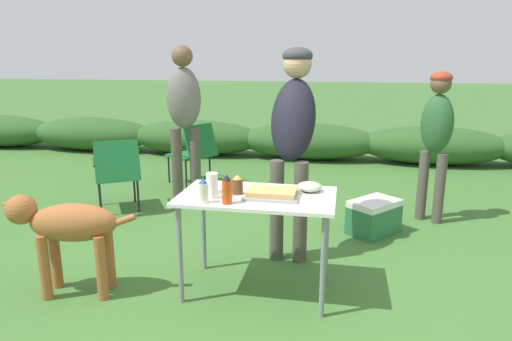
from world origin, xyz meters
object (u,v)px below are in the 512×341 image
plate_stack (217,188)px  beer_bottle (237,185)px  folding_table (257,205)px  standing_person_with_beanie (436,130)px  dog (66,227)px  mayo_bottle (203,191)px  hot_sauce_bottle (227,190)px  standing_person_in_navy_coat (293,127)px  camp_chair_near_hedge (117,171)px  paper_cup_stack (212,185)px  cooler_box (374,217)px  camp_chair_green_behind_table (193,150)px  food_tray (272,194)px  mixing_bowl (309,187)px  standing_person_in_olive_jacket (184,109)px

plate_stack → beer_bottle: beer_bottle is taller
folding_table → beer_bottle: beer_bottle is taller
standing_person_with_beanie → dog: standing_person_with_beanie is taller
beer_bottle → mayo_bottle: mayo_bottle is taller
hot_sauce_bottle → dog: 1.21m
standing_person_in_navy_coat → folding_table: bearing=-99.1°
camp_chair_near_hedge → paper_cup_stack: bearing=-77.0°
camp_chair_near_hedge → beer_bottle: bearing=-72.1°
mayo_bottle → dog: bearing=-177.0°
standing_person_with_beanie → cooler_box: bearing=-110.0°
standing_person_with_beanie → camp_chair_green_behind_table: 3.08m
food_tray → standing_person_in_navy_coat: size_ratio=0.22×
mayo_bottle → food_tray: bearing=26.4°
standing_person_with_beanie → dog: bearing=-112.5°
hot_sauce_bottle → standing_person_with_beanie: bearing=50.8°
food_tray → camp_chair_green_behind_table: camp_chair_green_behind_table is taller
standing_person_with_beanie → beer_bottle: bearing=-101.4°
beer_bottle → standing_person_with_beanie: (1.65, 1.81, 0.16)m
food_tray → dog: (-1.44, -0.27, -0.25)m
folding_table → camp_chair_near_hedge: size_ratio=1.32×
mixing_bowl → mayo_bottle: bearing=-148.6°
standing_person_in_olive_jacket → camp_chair_near_hedge: size_ratio=2.19×
camp_chair_near_hedge → plate_stack: bearing=-73.8°
food_tray → mixing_bowl: bearing=39.1°
hot_sauce_bottle → mayo_bottle: size_ratio=1.16×
beer_bottle → camp_chair_near_hedge: beer_bottle is taller
beer_bottle → dog: (-1.18, -0.30, -0.29)m
camp_chair_green_behind_table → cooler_box: 2.71m
food_tray → beer_bottle: bearing=173.1°
hot_sauce_bottle → standing_person_in_navy_coat: bearing=70.6°
mayo_bottle → beer_bottle: bearing=54.3°
paper_cup_stack → cooler_box: 1.99m
dog → plate_stack: bearing=-80.9°
folding_table → food_tray: size_ratio=2.88×
plate_stack → paper_cup_stack: (0.02, -0.19, 0.07)m
standing_person_in_navy_coat → standing_person_in_olive_jacket: size_ratio=0.97×
camp_chair_near_hedge → standing_person_in_olive_jacket: bearing=12.2°
folding_table → hot_sauce_bottle: 0.33m
food_tray → camp_chair_green_behind_table: size_ratio=0.46×
mixing_bowl → paper_cup_stack: size_ratio=1.03×
mixing_bowl → cooler_box: mixing_bowl is taller
paper_cup_stack → folding_table: bearing=23.3°
paper_cup_stack → standing_person_with_beanie: standing_person_with_beanie is taller
cooler_box → hot_sauce_bottle: bearing=-173.7°
mayo_bottle → standing_person_in_navy_coat: size_ratio=0.10×
camp_chair_green_behind_table → paper_cup_stack: bearing=-124.2°
camp_chair_green_behind_table → dog: bearing=-144.2°
plate_stack → camp_chair_near_hedge: 2.10m
camp_chair_green_behind_table → mixing_bowl: bearing=-111.0°
cooler_box → camp_chair_near_hedge: bearing=127.9°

